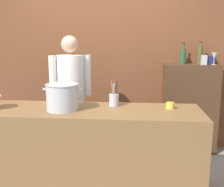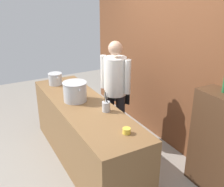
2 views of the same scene
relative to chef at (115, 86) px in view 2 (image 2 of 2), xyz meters
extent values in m
plane|color=gray|center=(0.26, -0.64, -0.96)|extent=(8.00, 8.00, 0.00)
cube|color=brown|center=(0.26, 0.76, 0.54)|extent=(4.40, 0.10, 3.00)
cube|color=brown|center=(0.26, -0.64, -0.51)|extent=(2.49, 0.70, 0.90)
cube|color=#472D1C|center=(1.60, 0.55, -0.33)|extent=(0.76, 0.32, 1.27)
cylinder|color=black|center=(0.09, 0.04, -0.54)|extent=(0.14, 0.14, 0.84)
cylinder|color=black|center=(-0.09, -0.05, -0.54)|extent=(0.14, 0.14, 0.84)
cylinder|color=white|center=(0.00, 0.00, 0.17)|extent=(0.34, 0.34, 0.58)
cube|color=black|center=(-0.08, 0.16, -0.07)|extent=(0.28, 0.15, 0.52)
cylinder|color=white|center=(0.20, 0.09, 0.19)|extent=(0.09, 0.09, 0.52)
cylinder|color=white|center=(-0.19, -0.10, 0.19)|extent=(0.09, 0.09, 0.52)
sphere|color=tan|center=(0.00, 0.00, 0.59)|extent=(0.21, 0.21, 0.21)
cylinder|color=#B7BABF|center=(0.07, -0.68, 0.07)|extent=(0.32, 0.32, 0.26)
cylinder|color=#B7BABF|center=(0.07, -0.68, 0.20)|extent=(0.33, 0.33, 0.01)
cube|color=#B7BABF|center=(-0.11, -0.68, 0.15)|extent=(0.04, 0.02, 0.02)
cube|color=#B7BABF|center=(0.25, -0.68, 0.15)|extent=(0.04, 0.02, 0.02)
cylinder|color=#B7BABF|center=(-0.70, -0.72, 0.03)|extent=(0.21, 0.21, 0.18)
cylinder|color=#B7BABF|center=(-0.70, -0.72, 0.12)|extent=(0.22, 0.22, 0.01)
cube|color=#B7BABF|center=(-0.82, -0.72, 0.08)|extent=(0.04, 0.02, 0.02)
cube|color=#B7BABF|center=(-0.57, -0.72, 0.08)|extent=(0.04, 0.02, 0.02)
cylinder|color=#B7BABF|center=(0.58, -0.47, 0.00)|extent=(0.10, 0.10, 0.13)
cylinder|color=olive|center=(0.57, -0.48, 0.09)|extent=(0.04, 0.03, 0.26)
cylinder|color=#262626|center=(0.61, -0.46, 0.08)|extent=(0.01, 0.06, 0.25)
cylinder|color=#B7BABF|center=(0.58, -0.46, 0.07)|extent=(0.04, 0.03, 0.24)
cylinder|color=#B7BABF|center=(0.59, -0.47, 0.07)|extent=(0.03, 0.05, 0.22)
cylinder|color=yellow|center=(1.18, -0.53, -0.03)|extent=(0.09, 0.09, 0.06)
camera|label=1|loc=(0.81, -3.35, 0.65)|focal=43.83mm
camera|label=2|loc=(3.32, -1.88, 1.44)|focal=42.83mm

